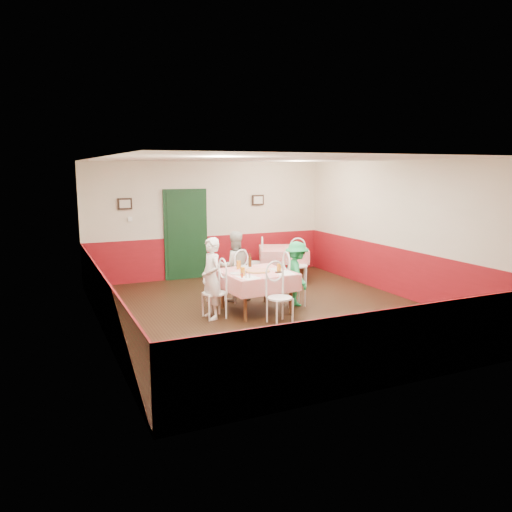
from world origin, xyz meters
name	(u,v)px	position (x,y,z in m)	size (l,w,h in m)	color
floor	(271,312)	(0.00, 0.00, 0.00)	(7.00, 7.00, 0.00)	black
ceiling	(272,159)	(0.00, 0.00, 2.80)	(7.00, 7.00, 0.00)	white
back_wall	(209,220)	(0.00, 3.50, 1.40)	(6.00, 0.10, 2.80)	beige
front_wall	(402,275)	(0.00, -3.50, 1.40)	(6.00, 0.10, 2.80)	beige
left_wall	(100,249)	(-3.00, 0.00, 1.40)	(0.10, 7.00, 2.80)	beige
right_wall	(403,229)	(3.00, 0.00, 1.40)	(0.10, 7.00, 2.80)	beige
wainscot_back	(209,256)	(0.00, 3.48, 0.50)	(6.00, 0.03, 1.00)	maroon
wainscot_front	(397,347)	(0.00, -3.48, 0.50)	(6.00, 0.03, 1.00)	maroon
wainscot_left	(104,304)	(-2.98, 0.00, 0.50)	(0.03, 7.00, 1.00)	maroon
wainscot_right	(400,272)	(2.98, 0.00, 0.50)	(0.03, 7.00, 1.00)	maroon
door	(186,236)	(-0.60, 3.45, 1.05)	(0.96, 0.06, 2.10)	black
picture_left	(125,204)	(-2.00, 3.45, 1.85)	(0.32, 0.03, 0.26)	black
picture_right	(258,200)	(1.30, 3.45, 1.85)	(0.32, 0.03, 0.26)	black
thermostat	(130,219)	(-1.90, 3.45, 1.50)	(0.10, 0.03, 0.10)	white
main_table	(256,292)	(-0.23, 0.19, 0.38)	(1.22, 1.22, 0.77)	red
second_table	(283,263)	(1.52, 2.46, 0.38)	(1.12, 1.12, 0.77)	red
chair_left	(214,293)	(-1.07, 0.12, 0.45)	(0.42, 0.42, 0.90)	white
chair_right	(294,283)	(0.62, 0.25, 0.45)	(0.42, 0.42, 0.90)	white
chair_far	(236,279)	(-0.29, 1.04, 0.45)	(0.42, 0.42, 0.90)	white
chair_near	(280,298)	(-0.16, -0.66, 0.45)	(0.42, 0.42, 0.90)	white
chair_second_a	(255,263)	(0.77, 2.46, 0.45)	(0.42, 0.42, 0.90)	white
chair_second_b	(298,266)	(1.52, 1.71, 0.45)	(0.42, 0.42, 0.90)	white
pizza	(257,271)	(-0.21, 0.16, 0.77)	(0.44, 0.44, 0.03)	#B74723
plate_left	(236,273)	(-0.64, 0.14, 0.77)	(0.25, 0.25, 0.01)	white
plate_right	(276,269)	(0.19, 0.19, 0.77)	(0.25, 0.25, 0.01)	white
plate_far	(246,267)	(-0.25, 0.62, 0.77)	(0.25, 0.25, 0.01)	white
glass_a	(243,272)	(-0.60, -0.06, 0.84)	(0.08, 0.08, 0.16)	#BF7219
glass_b	(279,268)	(0.15, 0.00, 0.84)	(0.08, 0.08, 0.15)	#BF7219
glass_c	(239,265)	(-0.42, 0.55, 0.84)	(0.08, 0.08, 0.16)	#BF7219
beer_bottle	(250,261)	(-0.18, 0.58, 0.88)	(0.07, 0.07, 0.24)	#381C0A
shaker_a	(246,275)	(-0.61, -0.25, 0.81)	(0.04, 0.04, 0.09)	silver
shaker_b	(249,276)	(-0.57, -0.30, 0.81)	(0.04, 0.04, 0.09)	silver
shaker_c	(242,275)	(-0.67, -0.21, 0.81)	(0.04, 0.04, 0.09)	#B23319
menu_left	(248,277)	(-0.56, -0.23, 0.76)	(0.30, 0.40, 0.00)	white
menu_right	(285,273)	(0.19, -0.15, 0.76)	(0.30, 0.40, 0.00)	white
wallet	(279,272)	(0.10, -0.09, 0.77)	(0.11, 0.09, 0.02)	black
diner_left	(211,278)	(-1.12, 0.12, 0.72)	(0.53, 0.35, 1.45)	gray
diner_far	(234,266)	(-0.30, 1.09, 0.70)	(0.68, 0.53, 1.41)	gray
diner_right	(297,274)	(0.67, 0.26, 0.63)	(0.81, 0.47, 1.25)	gray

